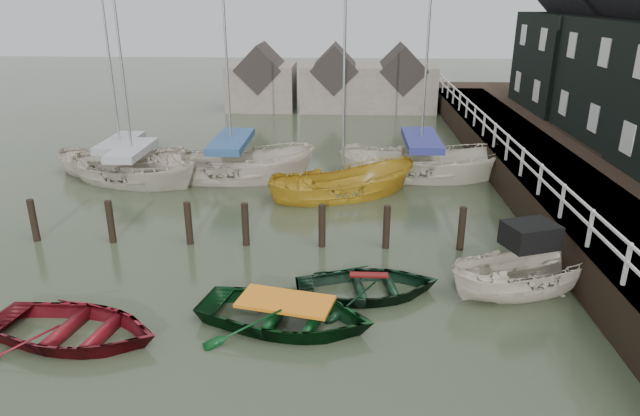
# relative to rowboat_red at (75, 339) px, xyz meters

# --- Properties ---
(ground) EXTENTS (120.00, 120.00, 0.00)m
(ground) POSITION_rel_rowboat_red_xyz_m (4.24, 2.43, 0.00)
(ground) COLOR #2B3220
(ground) RESTS_ON ground
(pier) EXTENTS (3.04, 32.00, 2.70)m
(pier) POSITION_rel_rowboat_red_xyz_m (13.72, 12.43, 0.71)
(pier) COLOR black
(pier) RESTS_ON ground
(mooring_pilings) EXTENTS (13.72, 0.22, 1.80)m
(mooring_pilings) POSITION_rel_rowboat_red_xyz_m (3.13, 5.43, 0.50)
(mooring_pilings) COLOR black
(mooring_pilings) RESTS_ON ground
(far_sheds) EXTENTS (14.00, 4.08, 4.39)m
(far_sheds) POSITION_rel_rowboat_red_xyz_m (5.08, 28.43, 1.86)
(far_sheds) COLOR #665B51
(far_sheds) RESTS_ON ground
(rowboat_red) EXTENTS (4.55, 3.60, 0.85)m
(rowboat_red) POSITION_rel_rowboat_red_xyz_m (0.00, 0.00, 0.00)
(rowboat_red) COLOR #600D15
(rowboat_red) RESTS_ON ground
(rowboat_green) EXTENTS (4.86, 3.94, 0.89)m
(rowboat_green) POSITION_rel_rowboat_red_xyz_m (4.79, 0.84, 0.00)
(rowboat_green) COLOR black
(rowboat_green) RESTS_ON ground
(rowboat_dkgreen) EXTENTS (4.17, 3.28, 0.78)m
(rowboat_dkgreen) POSITION_rel_rowboat_red_xyz_m (6.81, 2.41, 0.00)
(rowboat_dkgreen) COLOR black
(rowboat_dkgreen) RESTS_ON ground
(motorboat) EXTENTS (4.85, 3.14, 2.70)m
(motorboat) POSITION_rel_rowboat_red_xyz_m (11.04, 2.93, 0.09)
(motorboat) COLOR beige
(motorboat) RESTS_ON ground
(sailboat_a) EXTENTS (6.42, 3.90, 11.03)m
(sailboat_a) POSITION_rel_rowboat_red_xyz_m (-2.73, 11.56, 0.07)
(sailboat_a) COLOR #BAB49F
(sailboat_a) RESTS_ON ground
(sailboat_b) EXTENTS (7.12, 2.77, 11.61)m
(sailboat_b) POSITION_rel_rowboat_red_xyz_m (1.27, 12.38, 0.06)
(sailboat_b) COLOR beige
(sailboat_b) RESTS_ON ground
(sailboat_c) EXTENTS (6.45, 4.32, 10.74)m
(sailboat_c) POSITION_rel_rowboat_red_xyz_m (6.03, 10.36, 0.01)
(sailboat_c) COLOR #B38921
(sailboat_c) RESTS_ON ground
(sailboat_d) EXTENTS (7.37, 3.57, 12.13)m
(sailboat_d) POSITION_rel_rowboat_red_xyz_m (9.34, 12.99, 0.06)
(sailboat_d) COLOR beige
(sailboat_d) RESTS_ON ground
(sailboat_e) EXTENTS (6.14, 2.78, 10.12)m
(sailboat_e) POSITION_rel_rowboat_red_xyz_m (-3.72, 12.84, 0.06)
(sailboat_e) COLOR beige
(sailboat_e) RESTS_ON ground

